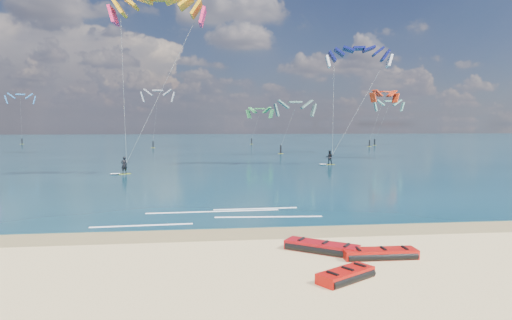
{
  "coord_description": "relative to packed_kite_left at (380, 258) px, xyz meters",
  "views": [
    {
      "loc": [
        0.01,
        -16.98,
        4.88
      ],
      "look_at": [
        3.02,
        8.0,
        2.9
      ],
      "focal_mm": 32.0,
      "sensor_mm": 36.0,
      "label": 1
    }
  ],
  "objects": [
    {
      "name": "packed_kite_left",
      "position": [
        0.0,
        0.0,
        0.0
      ],
      "size": [
        2.93,
        1.14,
        0.4
      ],
      "primitive_type": null,
      "rotation": [
        0.0,
        0.0,
        -0.02
      ],
      "color": "#AD0E09",
      "rests_on": "ground"
    },
    {
      "name": "distant_kites",
      "position": [
        -3.87,
        76.41,
        5.12
      ],
      "size": [
        88.76,
        45.15,
        11.72
      ],
      "color": "green",
      "rests_on": "ground"
    },
    {
      "name": "ground",
      "position": [
        -6.44,
        41.33,
        0.0
      ],
      "size": [
        320.0,
        320.0,
        0.0
      ],
      "primitive_type": "plane",
      "color": "tan",
      "rests_on": "ground"
    },
    {
      "name": "sea",
      "position": [
        -6.44,
        105.33,
        0.02
      ],
      "size": [
        320.0,
        200.0,
        0.04
      ],
      "primitive_type": "cube",
      "color": "#0A2C39",
      "rests_on": "ground"
    },
    {
      "name": "wet_sand_strip",
      "position": [
        -6.44,
        4.33,
        0.0
      ],
      "size": [
        320.0,
        2.4,
        0.01
      ],
      "primitive_type": "cube",
      "color": "olive",
      "rests_on": "ground"
    },
    {
      "name": "kitesurfer_main",
      "position": [
        -11.8,
        27.1,
        8.93
      ],
      "size": [
        11.01,
        6.45,
        17.36
      ],
      "rotation": [
        0.0,
        0.0,
        0.59
      ],
      "color": "#B7CC18",
      "rests_on": "sea"
    },
    {
      "name": "shoreline_foam",
      "position": [
        -5.33,
        8.44,
        0.05
      ],
      "size": [
        11.56,
        4.1,
        0.01
      ],
      "color": "white",
      "rests_on": "ground"
    },
    {
      "name": "packed_kite_mid",
      "position": [
        -1.89,
        1.06,
        0.0
      ],
      "size": [
        3.15,
        2.76,
        0.43
      ],
      "primitive_type": null,
      "rotation": [
        0.0,
        0.0,
        -0.64
      ],
      "color": "#9E0B10",
      "rests_on": "ground"
    },
    {
      "name": "kitesurfer_far",
      "position": [
        10.09,
        35.63,
        7.91
      ],
      "size": [
        8.68,
        5.31,
        14.79
      ],
      "rotation": [
        0.0,
        0.0,
        0.08
      ],
      "color": "gold",
      "rests_on": "sea"
    },
    {
      "name": "packed_kite_right",
      "position": [
        -1.98,
        -2.14,
        0.0
      ],
      "size": [
        2.45,
        2.09,
        0.39
      ],
      "primitive_type": null,
      "rotation": [
        0.0,
        0.0,
        0.56
      ],
      "color": "#B10D07",
      "rests_on": "ground"
    }
  ]
}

